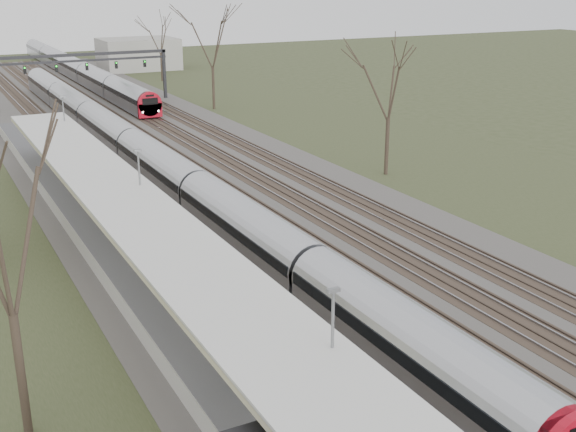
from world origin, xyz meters
name	(u,v)px	position (x,y,z in m)	size (l,w,h in m)	color
track_bed	(163,158)	(0.26, 55.00, 0.06)	(24.00, 160.00, 0.22)	#474442
platform	(104,233)	(-9.05, 37.50, 0.50)	(3.50, 69.00, 1.00)	#9E9B93
canopy	(120,197)	(-9.05, 32.99, 3.93)	(4.10, 50.00, 3.11)	slate
signal_gantry	(80,63)	(0.29, 84.99, 4.91)	(21.00, 0.59, 6.08)	black
tree_west_near	(2,232)	(-16.00, 20.00, 7.29)	(5.00, 5.00, 10.30)	#2D231C
tree_east_far	(390,81)	(14.00, 42.00, 7.29)	(5.00, 5.00, 10.30)	#2D231C
train_near	(133,148)	(-2.50, 53.92, 1.48)	(2.62, 90.21, 3.05)	#9A9DA3
train_far	(75,68)	(4.50, 109.25, 1.48)	(2.62, 75.21, 3.05)	#9A9DA3
passenger	(239,367)	(-9.17, 17.74, 1.88)	(0.64, 0.42, 1.76)	#334E63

